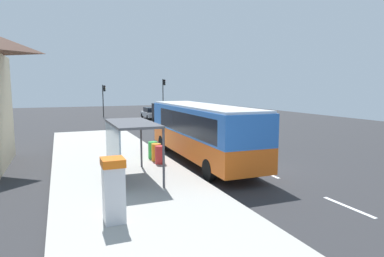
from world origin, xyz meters
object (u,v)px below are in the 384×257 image
object	(u,v)px
bus	(200,129)
white_van	(166,113)
ticket_machine	(114,189)
recycling_bin_green	(153,150)
recycling_bin_red	(160,155)
traffic_light_far_side	(104,95)
recycling_bin_orange	(156,152)
sedan_near	(151,113)
bus_shelter	(125,136)
traffic_light_near_side	(164,91)

from	to	relation	value
bus	white_van	size ratio (longest dim) A/B	2.12
ticket_machine	recycling_bin_green	distance (m)	8.77
recycling_bin_red	traffic_light_far_side	distance (m)	31.36
white_van	recycling_bin_orange	bearing A→B (deg)	-109.46
sedan_near	bus_shelter	bearing A→B (deg)	-107.26
recycling_bin_orange	traffic_light_far_side	size ratio (longest dim) A/B	0.21
sedan_near	traffic_light_near_side	bearing A→B (deg)	55.01
traffic_light_near_side	bus_shelter	world-z (taller)	traffic_light_near_side
traffic_light_near_side	white_van	bearing A→B (deg)	-105.82
white_van	traffic_light_far_side	size ratio (longest dim) A/B	1.15
white_van	recycling_bin_green	bearing A→B (deg)	-110.18
sedan_near	bus	bearing A→B (deg)	-98.94
sedan_near	ticket_machine	xyz separation A→B (m)	(-9.92, -32.55, 0.38)
ticket_machine	traffic_light_far_side	world-z (taller)	traffic_light_far_side
recycling_bin_orange	traffic_light_near_side	size ratio (longest dim) A/B	0.18
white_van	sedan_near	size ratio (longest dim) A/B	1.18
ticket_machine	bus_shelter	bearing A→B (deg)	75.04
bus	recycling_bin_red	bearing A→B (deg)	-171.15
traffic_light_near_side	bus_shelter	xyz separation A→B (m)	(-11.91, -32.60, -1.46)
white_van	recycling_bin_orange	xyz separation A→B (m)	(-6.40, -18.12, -0.69)
traffic_light_near_side	traffic_light_far_side	distance (m)	8.64
traffic_light_far_side	bus	bearing A→B (deg)	-87.43
traffic_light_near_side	traffic_light_far_side	size ratio (longest dim) A/B	1.19
bus	white_van	xyz separation A→B (m)	(3.91, 18.43, -0.50)
recycling_bin_red	recycling_bin_orange	xyz separation A→B (m)	(0.00, 0.70, 0.00)
sedan_near	recycling_bin_orange	distance (m)	26.01
ticket_machine	recycling_bin_orange	xyz separation A→B (m)	(3.42, 7.36, -0.52)
white_van	recycling_bin_orange	size ratio (longest dim) A/B	5.49
sedan_near	traffic_light_near_side	distance (m)	6.22
ticket_machine	traffic_light_near_side	distance (m)	39.43
recycling_bin_red	ticket_machine	bearing A→B (deg)	-117.15
bus	traffic_light_near_side	world-z (taller)	traffic_light_near_side
recycling_bin_orange	bus_shelter	bearing A→B (deg)	-127.77
recycling_bin_green	traffic_light_far_side	bearing A→B (deg)	87.88
traffic_light_near_side	traffic_light_far_side	world-z (taller)	traffic_light_near_side
recycling_bin_red	traffic_light_near_side	xyz separation A→B (m)	(9.70, 30.45, 2.90)
bus	ticket_machine	world-z (taller)	bus
white_van	ticket_machine	bearing A→B (deg)	-111.07
traffic_light_far_side	ticket_machine	bearing A→B (deg)	-96.80
bus	white_van	world-z (taller)	bus
bus	recycling_bin_red	world-z (taller)	bus
recycling_bin_orange	traffic_light_near_side	bearing A→B (deg)	71.95
sedan_near	recycling_bin_green	xyz separation A→B (m)	(-6.50, -24.48, -0.14)
recycling_bin_red	traffic_light_near_side	size ratio (longest dim) A/B	0.18
white_van	bus_shelter	distance (m)	22.68
sedan_near	traffic_light_far_side	size ratio (longest dim) A/B	0.98
bus	bus_shelter	distance (m)	5.35
sedan_near	ticket_machine	size ratio (longest dim) A/B	2.27
ticket_machine	recycling_bin_orange	distance (m)	8.13
bus_shelter	recycling_bin_orange	bearing A→B (deg)	52.23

